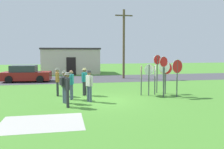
{
  "coord_description": "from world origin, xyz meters",
  "views": [
    {
      "loc": [
        -1.97,
        -12.86,
        2.76
      ],
      "look_at": [
        0.97,
        1.73,
        1.3
      ],
      "focal_mm": 37.44,
      "sensor_mm": 36.0,
      "label": 1
    }
  ],
  "objects_px": {
    "utility_pole": "(124,43)",
    "stop_sign_leaning_left": "(155,74)",
    "parked_car_on_street": "(26,74)",
    "stop_sign_nearest": "(141,75)",
    "stop_sign_rear_right": "(157,68)",
    "stop_sign_center_cluster": "(149,74)",
    "stop_sign_low_front": "(164,70)",
    "person_near_signs": "(68,88)",
    "stop_sign_rear_left": "(177,71)",
    "stop_sign_far_back": "(166,72)",
    "stop_sign_tallest": "(164,72)",
    "person_holding_notes": "(57,80)",
    "person_on_left": "(84,80)",
    "person_with_sunhat": "(89,84)",
    "person_in_teal": "(71,83)",
    "person_in_dark_shirt": "(64,85)"
  },
  "relations": [
    {
      "from": "stop_sign_rear_right",
      "to": "stop_sign_center_cluster",
      "type": "bearing_deg",
      "value": -137.84
    },
    {
      "from": "parked_car_on_street",
      "to": "stop_sign_rear_right",
      "type": "relative_size",
      "value": 1.73
    },
    {
      "from": "parked_car_on_street",
      "to": "person_holding_notes",
      "type": "height_order",
      "value": "person_holding_notes"
    },
    {
      "from": "stop_sign_center_cluster",
      "to": "stop_sign_rear_left",
      "type": "height_order",
      "value": "stop_sign_rear_left"
    },
    {
      "from": "stop_sign_leaning_left",
      "to": "person_holding_notes",
      "type": "bearing_deg",
      "value": 172.8
    },
    {
      "from": "person_in_teal",
      "to": "person_holding_notes",
      "type": "xyz_separation_m",
      "value": [
        -0.82,
        1.29,
        0.03
      ]
    },
    {
      "from": "stop_sign_nearest",
      "to": "person_with_sunhat",
      "type": "height_order",
      "value": "stop_sign_nearest"
    },
    {
      "from": "stop_sign_rear_left",
      "to": "person_holding_notes",
      "type": "relative_size",
      "value": 1.32
    },
    {
      "from": "stop_sign_nearest",
      "to": "person_near_signs",
      "type": "height_order",
      "value": "stop_sign_nearest"
    },
    {
      "from": "parked_car_on_street",
      "to": "person_with_sunhat",
      "type": "height_order",
      "value": "person_with_sunhat"
    },
    {
      "from": "stop_sign_rear_left",
      "to": "stop_sign_far_back",
      "type": "bearing_deg",
      "value": 108.91
    },
    {
      "from": "stop_sign_rear_left",
      "to": "person_in_teal",
      "type": "distance_m",
      "value": 6.39
    },
    {
      "from": "stop_sign_tallest",
      "to": "person_holding_notes",
      "type": "relative_size",
      "value": 1.28
    },
    {
      "from": "stop_sign_far_back",
      "to": "stop_sign_rear_right",
      "type": "height_order",
      "value": "stop_sign_rear_right"
    },
    {
      "from": "stop_sign_rear_left",
      "to": "stop_sign_low_front",
      "type": "bearing_deg",
      "value": 176.48
    },
    {
      "from": "person_on_left",
      "to": "stop_sign_tallest",
      "type": "bearing_deg",
      "value": -13.13
    },
    {
      "from": "stop_sign_low_front",
      "to": "person_near_signs",
      "type": "bearing_deg",
      "value": -165.46
    },
    {
      "from": "person_near_signs",
      "to": "person_with_sunhat",
      "type": "bearing_deg",
      "value": 41.78
    },
    {
      "from": "person_holding_notes",
      "to": "stop_sign_far_back",
      "type": "bearing_deg",
      "value": -6.74
    },
    {
      "from": "stop_sign_tallest",
      "to": "stop_sign_rear_right",
      "type": "xyz_separation_m",
      "value": [
        -0.03,
        1.06,
        0.18
      ]
    },
    {
      "from": "stop_sign_far_back",
      "to": "person_holding_notes",
      "type": "relative_size",
      "value": 1.22
    },
    {
      "from": "stop_sign_low_front",
      "to": "stop_sign_leaning_left",
      "type": "height_order",
      "value": "stop_sign_low_front"
    },
    {
      "from": "person_in_teal",
      "to": "parked_car_on_street",
      "type": "bearing_deg",
      "value": 113.26
    },
    {
      "from": "person_on_left",
      "to": "utility_pole",
      "type": "bearing_deg",
      "value": 61.49
    },
    {
      "from": "utility_pole",
      "to": "stop_sign_center_cluster",
      "type": "bearing_deg",
      "value": -94.78
    },
    {
      "from": "stop_sign_far_back",
      "to": "person_with_sunhat",
      "type": "relative_size",
      "value": 1.22
    },
    {
      "from": "parked_car_on_street",
      "to": "person_in_dark_shirt",
      "type": "bearing_deg",
      "value": -70.71
    },
    {
      "from": "stop_sign_leaning_left",
      "to": "person_on_left",
      "type": "relative_size",
      "value": 1.11
    },
    {
      "from": "stop_sign_far_back",
      "to": "stop_sign_nearest",
      "type": "distance_m",
      "value": 1.66
    },
    {
      "from": "utility_pole",
      "to": "person_in_teal",
      "type": "relative_size",
      "value": 4.15
    },
    {
      "from": "parked_car_on_street",
      "to": "stop_sign_nearest",
      "type": "relative_size",
      "value": 2.28
    },
    {
      "from": "person_near_signs",
      "to": "person_in_teal",
      "type": "height_order",
      "value": "person_near_signs"
    },
    {
      "from": "utility_pole",
      "to": "stop_sign_leaning_left",
      "type": "relative_size",
      "value": 3.64
    },
    {
      "from": "utility_pole",
      "to": "stop_sign_far_back",
      "type": "bearing_deg",
      "value": -87.57
    },
    {
      "from": "stop_sign_center_cluster",
      "to": "stop_sign_rear_right",
      "type": "height_order",
      "value": "stop_sign_rear_right"
    },
    {
      "from": "parked_car_on_street",
      "to": "person_in_teal",
      "type": "relative_size",
      "value": 2.61
    },
    {
      "from": "person_near_signs",
      "to": "person_with_sunhat",
      "type": "relative_size",
      "value": 1.0
    },
    {
      "from": "stop_sign_low_front",
      "to": "stop_sign_leaning_left",
      "type": "distance_m",
      "value": 1.0
    },
    {
      "from": "stop_sign_rear_right",
      "to": "person_near_signs",
      "type": "height_order",
      "value": "stop_sign_rear_right"
    },
    {
      "from": "stop_sign_tallest",
      "to": "person_near_signs",
      "type": "relative_size",
      "value": 1.28
    },
    {
      "from": "utility_pole",
      "to": "person_on_left",
      "type": "bearing_deg",
      "value": -118.51
    },
    {
      "from": "stop_sign_tallest",
      "to": "person_in_teal",
      "type": "distance_m",
      "value": 5.74
    },
    {
      "from": "person_on_left",
      "to": "person_holding_notes",
      "type": "relative_size",
      "value": 1.0
    },
    {
      "from": "person_on_left",
      "to": "stop_sign_rear_left",
      "type": "bearing_deg",
      "value": -16.37
    },
    {
      "from": "person_in_dark_shirt",
      "to": "person_with_sunhat",
      "type": "bearing_deg",
      "value": 4.26
    },
    {
      "from": "stop_sign_center_cluster",
      "to": "person_in_dark_shirt",
      "type": "distance_m",
      "value": 5.36
    },
    {
      "from": "stop_sign_leaning_left",
      "to": "utility_pole",
      "type": "bearing_deg",
      "value": 88.07
    },
    {
      "from": "person_in_teal",
      "to": "stop_sign_far_back",
      "type": "bearing_deg",
      "value": 4.61
    },
    {
      "from": "stop_sign_low_front",
      "to": "person_with_sunhat",
      "type": "distance_m",
      "value": 4.59
    },
    {
      "from": "parked_car_on_street",
      "to": "stop_sign_far_back",
      "type": "distance_m",
      "value": 13.11
    }
  ]
}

